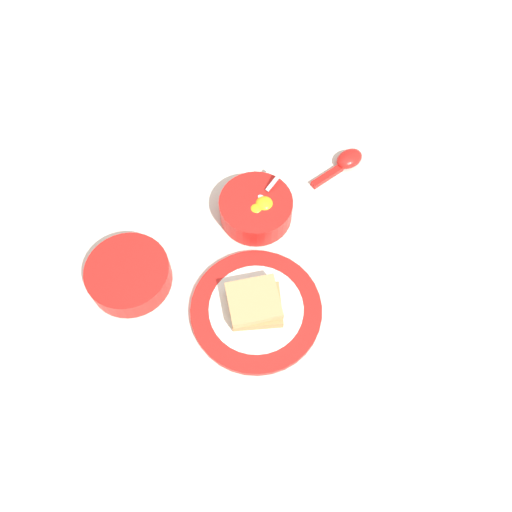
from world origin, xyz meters
The scene contains 6 objects.
ground_plane centered at (0.00, 0.00, 0.00)m, with size 3.00×3.00×0.00m, color silver.
egg_bowl centered at (0.09, 0.00, 0.03)m, with size 0.14×0.15×0.08m.
toast_plate centered at (-0.01, 0.17, 0.01)m, with size 0.23×0.23×0.01m.
toast_sandwich centered at (-0.01, 0.17, 0.03)m, with size 0.12×0.11×0.03m.
soup_spoon centered at (0.00, -0.20, 0.01)m, with size 0.07×0.13×0.03m.
congee_bowl centered at (0.21, 0.23, 0.02)m, with size 0.15×0.15×0.04m.
Camera 1 is at (-0.18, 0.43, 0.81)m, focal length 35.00 mm.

